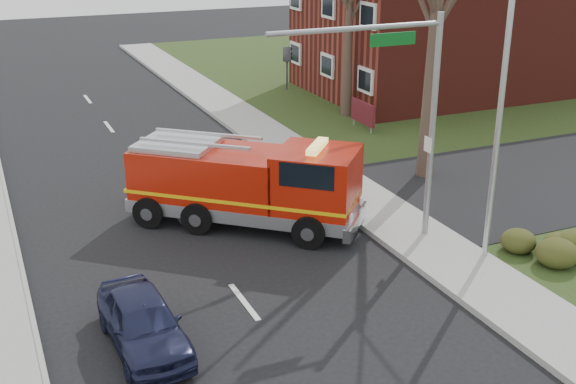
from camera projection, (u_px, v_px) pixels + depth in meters
name	position (u px, v px, depth m)	size (l,w,h in m)	color
ground	(244.00, 302.00, 18.48)	(120.00, 120.00, 0.00)	black
sidewalk_right	(445.00, 256.00, 20.80)	(2.40, 80.00, 0.15)	gray
brick_building	(450.00, 25.00, 39.73)	(15.40, 10.40, 7.25)	maroon
health_center_sign	(363.00, 113.00, 32.81)	(0.12, 2.00, 1.40)	#53131A
hedge_corner	(547.00, 237.00, 20.83)	(2.80, 2.00, 0.90)	#2E3513
traffic_signal_mast	(397.00, 91.00, 20.05)	(5.29, 0.18, 6.80)	gray
streetlight_pole	(499.00, 106.00, 19.13)	(1.48, 0.16, 8.40)	#B7BABF
fire_engine	(248.00, 185.00, 22.75)	(7.01, 6.52, 2.89)	#A71607
parked_car_maroon	(143.00, 322.00, 16.34)	(1.53, 3.81, 1.30)	#1A1D3A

